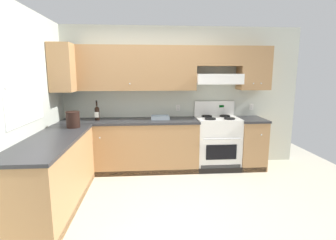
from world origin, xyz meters
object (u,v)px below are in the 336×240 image
at_px(stove, 217,142).
at_px(bowl, 160,118).
at_px(wine_bottle, 97,113).
at_px(bucket, 73,119).

height_order(stove, bowl, stove).
distance_m(stove, bowl, 1.13).
relative_size(wine_bottle, bucket, 1.42).
bearing_deg(bucket, wine_bottle, 67.71).
height_order(wine_bottle, bucket, wine_bottle).
height_order(bowl, bucket, bucket).
relative_size(stove, bucket, 4.96).
bearing_deg(wine_bottle, bucket, -112.29).
distance_m(bowl, bucket, 1.48).
bearing_deg(bucket, bowl, 24.84).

